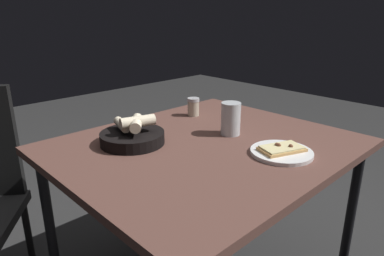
{
  "coord_description": "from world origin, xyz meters",
  "views": [
    {
      "loc": [
        -0.87,
        0.91,
        1.22
      ],
      "look_at": [
        0.1,
        -0.02,
        0.77
      ],
      "focal_mm": 32.48,
      "sensor_mm": 36.0,
      "label": 1
    }
  ],
  "objects_px": {
    "pizza_plate": "(282,151)",
    "pepper_shaker": "(193,108)",
    "bread_basket": "(133,135)",
    "beer_glass": "(231,121)",
    "dining_table": "(205,158)"
  },
  "relations": [
    {
      "from": "pizza_plate",
      "to": "dining_table",
      "type": "bearing_deg",
      "value": 23.72
    },
    {
      "from": "dining_table",
      "to": "pepper_shaker",
      "type": "xyz_separation_m",
      "value": [
        0.3,
        -0.22,
        0.1
      ]
    },
    {
      "from": "dining_table",
      "to": "pizza_plate",
      "type": "xyz_separation_m",
      "value": [
        -0.26,
        -0.12,
        0.07
      ]
    },
    {
      "from": "pizza_plate",
      "to": "bread_basket",
      "type": "xyz_separation_m",
      "value": [
        0.46,
        0.32,
        0.02
      ]
    },
    {
      "from": "bread_basket",
      "to": "pizza_plate",
      "type": "bearing_deg",
      "value": -144.9
    },
    {
      "from": "pizza_plate",
      "to": "bread_basket",
      "type": "distance_m",
      "value": 0.56
    },
    {
      "from": "dining_table",
      "to": "beer_glass",
      "type": "bearing_deg",
      "value": -91.72
    },
    {
      "from": "beer_glass",
      "to": "pepper_shaker",
      "type": "xyz_separation_m",
      "value": [
        0.3,
        -0.08,
        -0.02
      ]
    },
    {
      "from": "pepper_shaker",
      "to": "dining_table",
      "type": "bearing_deg",
      "value": 143.21
    },
    {
      "from": "pizza_plate",
      "to": "pepper_shaker",
      "type": "bearing_deg",
      "value": -10.83
    },
    {
      "from": "bread_basket",
      "to": "beer_glass",
      "type": "xyz_separation_m",
      "value": [
        -0.2,
        -0.35,
        0.03
      ]
    },
    {
      "from": "beer_glass",
      "to": "dining_table",
      "type": "bearing_deg",
      "value": 88.28
    },
    {
      "from": "beer_glass",
      "to": "pepper_shaker",
      "type": "bearing_deg",
      "value": -14.23
    },
    {
      "from": "pizza_plate",
      "to": "pepper_shaker",
      "type": "relative_size",
      "value": 2.53
    },
    {
      "from": "dining_table",
      "to": "bread_basket",
      "type": "height_order",
      "value": "bread_basket"
    }
  ]
}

